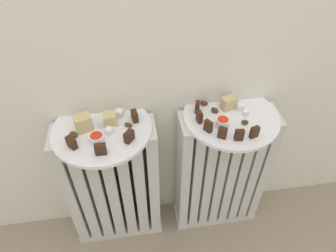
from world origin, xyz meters
name	(u,v)px	position (x,y,z in m)	size (l,w,h in m)	color
radiator_left	(114,186)	(-0.21, 0.28, 0.28)	(0.34, 0.12, 0.57)	silver
radiator_right	(220,173)	(0.21, 0.28, 0.28)	(0.34, 0.12, 0.57)	silver
plate_left	(102,129)	(-0.21, 0.28, 0.58)	(0.31, 0.31, 0.01)	white
plate_right	(231,116)	(0.21, 0.28, 0.58)	(0.31, 0.31, 0.01)	white
dark_cake_slice_left_0	(72,143)	(-0.29, 0.21, 0.60)	(0.03, 0.02, 0.04)	#382114
dark_cake_slice_left_1	(100,149)	(-0.21, 0.17, 0.60)	(0.03, 0.02, 0.04)	#382114
dark_cake_slice_left_2	(129,136)	(-0.12, 0.21, 0.60)	(0.03, 0.02, 0.04)	#382114
dark_cake_slice_left_3	(135,116)	(-0.10, 0.30, 0.60)	(0.03, 0.02, 0.04)	#382114
marble_cake_slice_left_0	(83,123)	(-0.26, 0.28, 0.61)	(0.05, 0.04, 0.05)	tan
marble_cake_slice_left_1	(110,119)	(-0.18, 0.30, 0.60)	(0.04, 0.04, 0.04)	tan
turkish_delight_left_0	(120,113)	(-0.15, 0.33, 0.59)	(0.02, 0.02, 0.02)	white
turkish_delight_left_1	(109,131)	(-0.18, 0.25, 0.59)	(0.02, 0.02, 0.02)	white
medjool_date_left_0	(128,125)	(-0.12, 0.27, 0.59)	(0.03, 0.01, 0.01)	#4C2814
medjool_date_left_1	(78,119)	(-0.28, 0.32, 0.59)	(0.03, 0.02, 0.02)	#4C2814
medjool_date_left_2	(74,134)	(-0.29, 0.26, 0.59)	(0.03, 0.02, 0.01)	#4C2814
jam_bowl_left	(97,138)	(-0.22, 0.22, 0.60)	(0.04, 0.04, 0.03)	white
dark_cake_slice_right_0	(197,107)	(0.10, 0.31, 0.60)	(0.03, 0.01, 0.04)	#382114
dark_cake_slice_right_1	(199,117)	(0.10, 0.27, 0.60)	(0.03, 0.01, 0.04)	#382114
dark_cake_slice_right_2	(208,126)	(0.11, 0.22, 0.60)	(0.03, 0.01, 0.04)	#382114
dark_cake_slice_right_3	(222,133)	(0.15, 0.19, 0.60)	(0.03, 0.01, 0.04)	#382114
dark_cake_slice_right_4	(239,135)	(0.19, 0.17, 0.60)	(0.03, 0.01, 0.04)	#382114
dark_cake_slice_right_5	(254,132)	(0.24, 0.17, 0.60)	(0.03, 0.01, 0.04)	#382114
marble_cake_slice_right_0	(229,103)	(0.21, 0.32, 0.60)	(0.05, 0.03, 0.04)	tan
turkish_delight_right_0	(246,113)	(0.25, 0.27, 0.59)	(0.02, 0.02, 0.02)	white
turkish_delight_right_1	(240,107)	(0.24, 0.30, 0.59)	(0.02, 0.02, 0.02)	white
medjool_date_right_0	(215,110)	(0.16, 0.30, 0.59)	(0.03, 0.02, 0.02)	#4C2814
medjool_date_right_1	(235,95)	(0.25, 0.37, 0.59)	(0.02, 0.02, 0.02)	#4C2814
medjool_date_right_2	(204,103)	(0.13, 0.34, 0.59)	(0.03, 0.02, 0.02)	#4C2814
medjool_date_right_3	(245,122)	(0.23, 0.23, 0.59)	(0.02, 0.02, 0.02)	#4C2814
jam_bowl_right	(223,122)	(0.16, 0.24, 0.60)	(0.04, 0.04, 0.03)	white
fork	(101,133)	(-0.21, 0.26, 0.58)	(0.02, 0.10, 0.00)	silver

